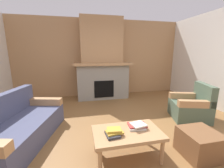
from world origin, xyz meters
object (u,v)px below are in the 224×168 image
fireplace (102,64)px  coffee_table (127,135)px  ottoman (199,143)px  armchair (191,107)px  couch (18,127)px

fireplace → coffee_table: 3.23m
ottoman → armchair: bearing=54.3°
couch → ottoman: couch is taller
couch → coffee_table: size_ratio=1.95×
couch → coffee_table: bearing=-23.9°
coffee_table → ottoman: (1.09, -0.20, -0.18)m
fireplace → ottoman: size_ratio=5.19×
fireplace → ottoman: 3.60m
couch → coffee_table: (1.74, -0.77, 0.09)m
couch → armchair: size_ratio=2.06×
ottoman → couch: bearing=161.0°
fireplace → coffee_table: size_ratio=2.70×
coffee_table → ottoman: bearing=-10.4°
couch → ottoman: size_ratio=3.75×
armchair → coffee_table: bearing=-153.7°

